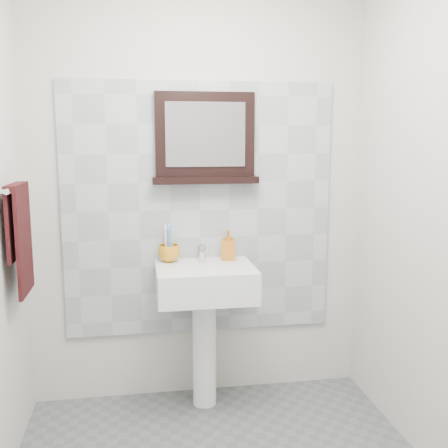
# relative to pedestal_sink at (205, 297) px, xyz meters

# --- Properties ---
(back_wall) EXTENTS (2.00, 0.01, 2.50)m
(back_wall) POSITION_rel_pedestal_sink_xyz_m (-0.00, 0.23, 0.57)
(back_wall) COLOR beige
(back_wall) RESTS_ON ground
(front_wall) EXTENTS (2.00, 0.01, 2.50)m
(front_wall) POSITION_rel_pedestal_sink_xyz_m (-0.00, -1.97, 0.57)
(front_wall) COLOR beige
(front_wall) RESTS_ON ground
(splashback) EXTENTS (1.60, 0.02, 1.50)m
(splashback) POSITION_rel_pedestal_sink_xyz_m (-0.00, 0.21, 0.47)
(splashback) COLOR #A4AEB2
(splashback) RESTS_ON back_wall
(pedestal_sink) EXTENTS (0.55, 0.44, 0.96)m
(pedestal_sink) POSITION_rel_pedestal_sink_xyz_m (0.00, 0.00, 0.00)
(pedestal_sink) COLOR white
(pedestal_sink) RESTS_ON ground
(toothbrush_cup) EXTENTS (0.15, 0.15, 0.10)m
(toothbrush_cup) POSITION_rel_pedestal_sink_xyz_m (-0.19, 0.13, 0.23)
(toothbrush_cup) COLOR #C68217
(toothbrush_cup) RESTS_ON pedestal_sink
(toothbrushes) EXTENTS (0.05, 0.04, 0.21)m
(toothbrushes) POSITION_rel_pedestal_sink_xyz_m (-0.19, 0.13, 0.31)
(toothbrushes) COLOR white
(toothbrushes) RESTS_ON toothbrush_cup
(soap_dispenser) EXTENTS (0.10, 0.10, 0.18)m
(soap_dispenser) POSITION_rel_pedestal_sink_xyz_m (0.16, 0.13, 0.27)
(soap_dispenser) COLOR #B54815
(soap_dispenser) RESTS_ON pedestal_sink
(framed_mirror) EXTENTS (0.62, 0.11, 0.52)m
(framed_mirror) POSITION_rel_pedestal_sink_xyz_m (0.03, 0.19, 0.88)
(framed_mirror) COLOR black
(framed_mirror) RESTS_ON back_wall
(towel_bar) EXTENTS (0.07, 0.40, 0.03)m
(towel_bar) POSITION_rel_pedestal_sink_xyz_m (-0.95, -0.20, 0.66)
(towel_bar) COLOR silver
(towel_bar) RESTS_ON left_wall
(hand_towel) EXTENTS (0.06, 0.30, 0.55)m
(hand_towel) POSITION_rel_pedestal_sink_xyz_m (-0.94, -0.20, 0.45)
(hand_towel) COLOR black
(hand_towel) RESTS_ON towel_bar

